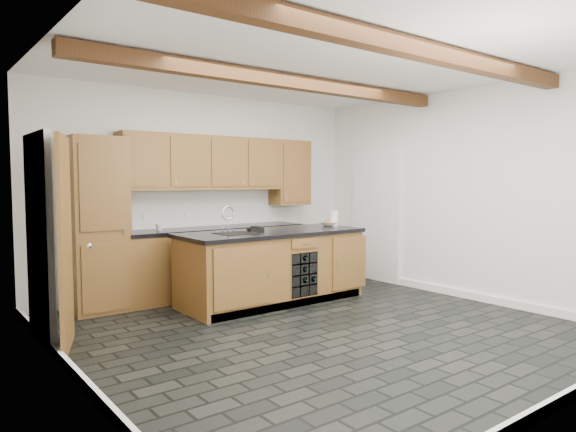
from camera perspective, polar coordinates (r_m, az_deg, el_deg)
name	(u,v)px	position (r m, az deg, el deg)	size (l,w,h in m)	color
ground	(320,328)	(5.64, 3.55, -12.33)	(5.00, 5.00, 0.00)	black
room_shell	(284,185)	(5.77, -0.48, 3.42)	(5.01, 5.00, 5.00)	white
back_cabinetry	(192,225)	(7.10, -10.67, -0.96)	(3.65, 0.62, 2.20)	brown
island	(273,266)	(6.70, -1.67, -5.62)	(2.48, 0.96, 0.93)	brown
faucet	(234,230)	(6.37, -6.01, -1.61)	(0.45, 0.40, 0.34)	black
kitchen_scale	(255,229)	(6.61, -3.64, -1.43)	(0.21, 0.14, 0.06)	black
fruit_bowl	(330,224)	(7.39, 4.66, -0.86)	(0.25, 0.25, 0.06)	white
fruit_cluster	(330,221)	(7.38, 4.66, -0.61)	(0.16, 0.17, 0.07)	#CF481B
paper_towel	(334,218)	(7.37, 5.14, -0.26)	(0.12, 0.12, 0.22)	white
mug	(159,227)	(6.86, -14.13, -1.21)	(0.10, 0.10, 0.09)	white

